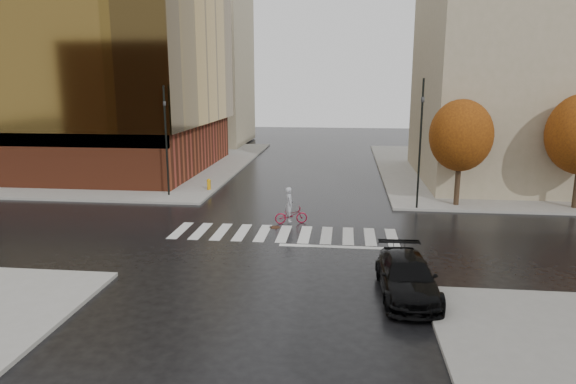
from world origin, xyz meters
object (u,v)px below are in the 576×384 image
object	(u,v)px
sedan	(407,277)
traffic_light_nw	(166,134)
cyclist	(290,211)
fire_hydrant	(209,184)
traffic_light_ne	(421,135)

from	to	relation	value
sedan	traffic_light_nw	bearing A→B (deg)	131.69
sedan	traffic_light_nw	world-z (taller)	traffic_light_nw
sedan	cyclist	xyz separation A→B (m)	(-5.30, 9.09, -0.02)
sedan	fire_hydrant	distance (m)	20.43
traffic_light_ne	fire_hydrant	xyz separation A→B (m)	(-13.96, 3.70, -4.02)
cyclist	traffic_light_nw	bearing A→B (deg)	43.33
cyclist	fire_hydrant	size ratio (longest dim) A/B	2.62
fire_hydrant	cyclist	bearing A→B (deg)	-48.54
cyclist	traffic_light_nw	world-z (taller)	traffic_light_nw
sedan	cyclist	size ratio (longest dim) A/B	2.41
traffic_light_nw	traffic_light_ne	size ratio (longest dim) A/B	0.94
cyclist	traffic_light_nw	xyz separation A→B (m)	(-8.87, 5.51, 3.58)
sedan	traffic_light_ne	bearing A→B (deg)	78.60
traffic_light_ne	fire_hydrant	world-z (taller)	traffic_light_ne
fire_hydrant	traffic_light_ne	bearing A→B (deg)	-14.85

